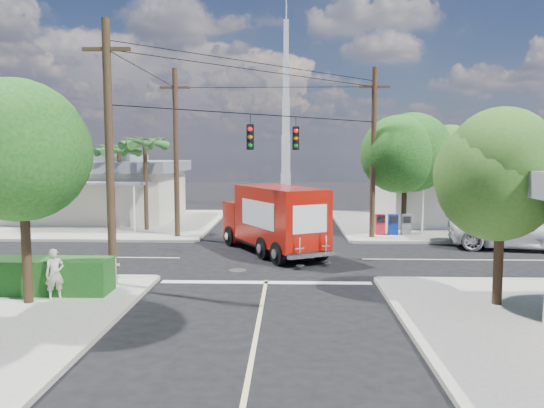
{
  "coord_description": "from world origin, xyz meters",
  "views": [
    {
      "loc": [
        0.85,
        -22.79,
        4.63
      ],
      "look_at": [
        0.0,
        2.0,
        2.2
      ],
      "focal_mm": 35.0,
      "sensor_mm": 36.0,
      "label": 1
    }
  ],
  "objects": [
    {
      "name": "palm_nw_front",
      "position": [
        -7.5,
        7.5,
        5.04
      ],
      "size": [
        3.01,
        3.08,
        5.59
      ],
      "color": "#422D1C",
      "rests_on": "sidewalk_nw"
    },
    {
      "name": "ground",
      "position": [
        0.0,
        0.0,
        0.0
      ],
      "size": [
        120.0,
        120.0,
        0.0
      ],
      "primitive_type": "plane",
      "color": "black",
      "rests_on": "ground"
    },
    {
      "name": "pedestrian",
      "position": [
        -6.35,
        -7.11,
        0.92
      ],
      "size": [
        0.68,
        0.62,
        1.56
      ],
      "primitive_type": "imported",
      "rotation": [
        0.0,
        0.0,
        0.56
      ],
      "color": "beige",
      "rests_on": "sidewalk_sw"
    },
    {
      "name": "radio_tower",
      "position": [
        0.5,
        20.0,
        5.64
      ],
      "size": [
        0.8,
        0.8,
        17.0
      ],
      "color": "silver",
      "rests_on": "ground"
    },
    {
      "name": "picket_fence",
      "position": [
        -7.8,
        -5.6,
        0.68
      ],
      "size": [
        5.94,
        0.06,
        1.0
      ],
      "color": "silver",
      "rests_on": "sidewalk_sw"
    },
    {
      "name": "sidewalk_ne",
      "position": [
        10.88,
        10.88,
        0.07
      ],
      "size": [
        14.12,
        14.12,
        0.14
      ],
      "color": "gray",
      "rests_on": "ground"
    },
    {
      "name": "building_ne",
      "position": [
        12.5,
        11.97,
        2.32
      ],
      "size": [
        11.8,
        10.2,
        4.5
      ],
      "color": "silver",
      "rests_on": "sidewalk_ne"
    },
    {
      "name": "building_nw",
      "position": [
        -12.0,
        12.46,
        2.22
      ],
      "size": [
        10.8,
        10.2,
        4.3
      ],
      "color": "beige",
      "rests_on": "sidewalk_nw"
    },
    {
      "name": "delivery_truck",
      "position": [
        0.09,
        1.24,
        1.57
      ],
      "size": [
        5.28,
        7.26,
        3.09
      ],
      "color": "black",
      "rests_on": "ground"
    },
    {
      "name": "sidewalk_nw",
      "position": [
        -10.88,
        10.88,
        0.07
      ],
      "size": [
        14.12,
        14.12,
        0.14
      ],
      "color": "gray",
      "rests_on": "ground"
    },
    {
      "name": "tree_ne_front",
      "position": [
        7.21,
        6.76,
        4.77
      ],
      "size": [
        4.21,
        4.14,
        6.66
      ],
      "color": "#422D1C",
      "rests_on": "sidewalk_ne"
    },
    {
      "name": "road_markings",
      "position": [
        0.0,
        -1.47,
        0.01
      ],
      "size": [
        32.0,
        32.0,
        0.01
      ],
      "color": "beige",
      "rests_on": "ground"
    },
    {
      "name": "tree_ne_back",
      "position": [
        9.81,
        8.96,
        4.19
      ],
      "size": [
        3.77,
        3.66,
        5.82
      ],
      "color": "#422D1C",
      "rests_on": "sidewalk_ne"
    },
    {
      "name": "tree_se",
      "position": [
        7.01,
        -7.24,
        4.04
      ],
      "size": [
        3.67,
        3.54,
        5.62
      ],
      "color": "#422D1C",
      "rests_on": "sidewalk_se"
    },
    {
      "name": "parked_car",
      "position": [
        11.77,
        2.91,
        0.86
      ],
      "size": [
        6.61,
        3.9,
        1.73
      ],
      "primitive_type": "imported",
      "rotation": [
        0.0,
        0.0,
        1.4
      ],
      "color": "silver",
      "rests_on": "ground"
    },
    {
      "name": "tree_sw_front",
      "position": [
        -6.99,
        -7.54,
        4.33
      ],
      "size": [
        3.88,
        3.78,
        6.03
      ],
      "color": "#422D1C",
      "rests_on": "sidewalk_sw"
    },
    {
      "name": "hedge_sw",
      "position": [
        -8.0,
        -6.4,
        0.69
      ],
      "size": [
        6.2,
        1.2,
        1.1
      ],
      "primitive_type": "cube",
      "color": "#154317",
      "rests_on": "sidewalk_sw"
    },
    {
      "name": "utility_poles",
      "position": [
        -1.58,
        1.6,
        4.67
      ],
      "size": [
        12.0,
        10.68,
        9.0
      ],
      "color": "#473321",
      "rests_on": "ground"
    },
    {
      "name": "vending_boxes",
      "position": [
        6.5,
        6.2,
        0.69
      ],
      "size": [
        1.9,
        0.5,
        1.1
      ],
      "color": "red",
      "rests_on": "sidewalk_ne"
    },
    {
      "name": "palm_nw_back",
      "position": [
        -9.5,
        9.0,
        4.67
      ],
      "size": [
        3.01,
        3.08,
        5.19
      ],
      "color": "#422D1C",
      "rests_on": "sidewalk_nw"
    }
  ]
}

